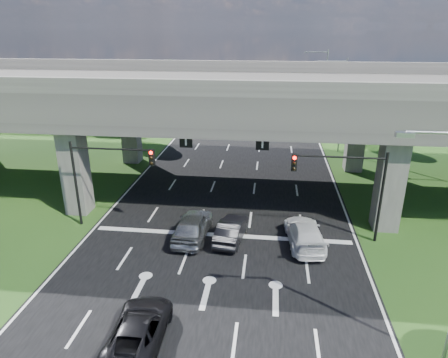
% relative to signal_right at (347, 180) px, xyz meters
% --- Properties ---
extents(ground, '(160.00, 160.00, 0.00)m').
position_rel_signal_right_xyz_m(ground, '(-7.82, -3.94, -4.19)').
color(ground, '#1F4415').
rests_on(ground, ground).
extents(road, '(18.00, 120.00, 0.03)m').
position_rel_signal_right_xyz_m(road, '(-7.82, 6.06, -4.17)').
color(road, black).
rests_on(road, ground).
extents(overpass, '(80.00, 15.00, 10.00)m').
position_rel_signal_right_xyz_m(overpass, '(-7.82, 8.06, 3.73)').
color(overpass, '#363431').
rests_on(overpass, ground).
extents(warehouse, '(20.00, 10.00, 4.00)m').
position_rel_signal_right_xyz_m(warehouse, '(-33.82, 31.06, -2.19)').
color(warehouse, '#9E9E99').
rests_on(warehouse, ground).
extents(signal_right, '(5.76, 0.54, 6.00)m').
position_rel_signal_right_xyz_m(signal_right, '(0.00, 0.00, 0.00)').
color(signal_right, black).
rests_on(signal_right, ground).
extents(signal_left, '(5.76, 0.54, 6.00)m').
position_rel_signal_right_xyz_m(signal_left, '(-15.65, 0.00, 0.00)').
color(signal_left, black).
rests_on(signal_left, ground).
extents(streetlight_far, '(3.38, 0.25, 10.00)m').
position_rel_signal_right_xyz_m(streetlight_far, '(2.27, 20.06, 1.66)').
color(streetlight_far, gray).
rests_on(streetlight_far, ground).
extents(streetlight_beyond, '(3.38, 0.25, 10.00)m').
position_rel_signal_right_xyz_m(streetlight_beyond, '(2.27, 36.06, 1.66)').
color(streetlight_beyond, gray).
rests_on(streetlight_beyond, ground).
extents(tree_left_near, '(4.50, 4.50, 7.80)m').
position_rel_signal_right_xyz_m(tree_left_near, '(-21.78, 22.06, 0.63)').
color(tree_left_near, black).
rests_on(tree_left_near, ground).
extents(tree_left_mid, '(3.91, 3.90, 6.76)m').
position_rel_signal_right_xyz_m(tree_left_mid, '(-24.78, 30.06, -0.01)').
color(tree_left_mid, black).
rests_on(tree_left_mid, ground).
extents(tree_left_far, '(4.80, 4.80, 8.32)m').
position_rel_signal_right_xyz_m(tree_left_far, '(-20.78, 38.06, 0.95)').
color(tree_left_far, black).
rests_on(tree_left_far, ground).
extents(tree_right_near, '(4.20, 4.20, 7.28)m').
position_rel_signal_right_xyz_m(tree_right_near, '(5.22, 24.06, 0.31)').
color(tree_right_near, black).
rests_on(tree_right_near, ground).
extents(tree_right_mid, '(3.91, 3.90, 6.76)m').
position_rel_signal_right_xyz_m(tree_right_mid, '(8.22, 32.06, -0.01)').
color(tree_right_mid, black).
rests_on(tree_right_mid, ground).
extents(tree_right_far, '(4.50, 4.50, 7.80)m').
position_rel_signal_right_xyz_m(tree_right_far, '(4.22, 40.06, 0.63)').
color(tree_right_far, black).
rests_on(tree_right_far, ground).
extents(car_silver, '(2.22, 5.11, 1.71)m').
position_rel_signal_right_xyz_m(car_silver, '(-9.62, -0.94, -3.30)').
color(car_silver, '#919498').
rests_on(car_silver, road).
extents(car_dark, '(2.03, 4.45, 1.42)m').
position_rel_signal_right_xyz_m(car_dark, '(-7.09, -0.94, -3.45)').
color(car_dark, black).
rests_on(car_dark, road).
extents(car_white, '(2.64, 5.37, 1.50)m').
position_rel_signal_right_xyz_m(car_white, '(-2.42, -0.94, -3.41)').
color(car_white, silver).
rests_on(car_white, road).
extents(car_trailing, '(2.37, 4.94, 1.36)m').
position_rel_signal_right_xyz_m(car_trailing, '(-10.18, -10.41, -3.48)').
color(car_trailing, black).
rests_on(car_trailing, road).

